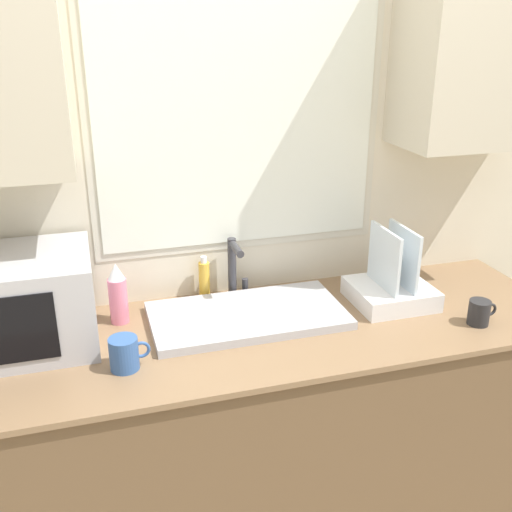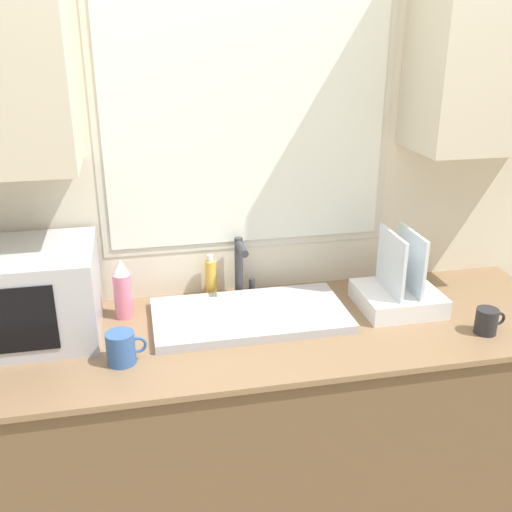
{
  "view_description": "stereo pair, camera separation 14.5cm",
  "coord_description": "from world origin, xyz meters",
  "px_view_note": "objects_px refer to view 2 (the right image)",
  "views": [
    {
      "loc": [
        -0.55,
        -1.4,
        1.92
      ],
      "look_at": [
        -0.04,
        0.3,
        1.21
      ],
      "focal_mm": 42.0,
      "sensor_mm": 36.0,
      "label": 1
    },
    {
      "loc": [
        -0.41,
        -1.44,
        1.92
      ],
      "look_at": [
        -0.04,
        0.3,
        1.21
      ],
      "focal_mm": 42.0,
      "sensor_mm": 36.0,
      "label": 2
    }
  ],
  "objects_px": {
    "faucet": "(241,264)",
    "microwave": "(26,294)",
    "spray_bottle": "(123,290)",
    "mug_near_sink": "(121,348)",
    "dish_rack": "(398,292)",
    "soap_bottle": "(211,278)"
  },
  "relations": [
    {
      "from": "soap_bottle",
      "to": "faucet",
      "type": "bearing_deg",
      "value": -10.54
    },
    {
      "from": "dish_rack",
      "to": "mug_near_sink",
      "type": "distance_m",
      "value": 1.0
    },
    {
      "from": "microwave",
      "to": "dish_rack",
      "type": "xyz_separation_m",
      "value": [
        1.28,
        -0.06,
        -0.09
      ]
    },
    {
      "from": "faucet",
      "to": "soap_bottle",
      "type": "relative_size",
      "value": 1.37
    },
    {
      "from": "dish_rack",
      "to": "soap_bottle",
      "type": "bearing_deg",
      "value": 160.18
    },
    {
      "from": "mug_near_sink",
      "to": "spray_bottle",
      "type": "bearing_deg",
      "value": 88.4
    },
    {
      "from": "spray_bottle",
      "to": "mug_near_sink",
      "type": "bearing_deg",
      "value": -91.6
    },
    {
      "from": "faucet",
      "to": "dish_rack",
      "type": "bearing_deg",
      "value": -21.63
    },
    {
      "from": "spray_bottle",
      "to": "dish_rack",
      "type": "bearing_deg",
      "value": -7.57
    },
    {
      "from": "faucet",
      "to": "mug_near_sink",
      "type": "height_order",
      "value": "faucet"
    },
    {
      "from": "dish_rack",
      "to": "soap_bottle",
      "type": "height_order",
      "value": "dish_rack"
    },
    {
      "from": "faucet",
      "to": "mug_near_sink",
      "type": "bearing_deg",
      "value": -138.31
    },
    {
      "from": "microwave",
      "to": "spray_bottle",
      "type": "xyz_separation_m",
      "value": [
        0.3,
        0.07,
        -0.05
      ]
    },
    {
      "from": "faucet",
      "to": "microwave",
      "type": "relative_size",
      "value": 0.51
    },
    {
      "from": "microwave",
      "to": "dish_rack",
      "type": "distance_m",
      "value": 1.28
    },
    {
      "from": "microwave",
      "to": "dish_rack",
      "type": "bearing_deg",
      "value": -2.75
    },
    {
      "from": "microwave",
      "to": "mug_near_sink",
      "type": "bearing_deg",
      "value": -39.39
    },
    {
      "from": "faucet",
      "to": "mug_near_sink",
      "type": "xyz_separation_m",
      "value": [
        -0.44,
        -0.4,
        -0.08
      ]
    },
    {
      "from": "dish_rack",
      "to": "soap_bottle",
      "type": "relative_size",
      "value": 1.73
    },
    {
      "from": "spray_bottle",
      "to": "mug_near_sink",
      "type": "height_order",
      "value": "spray_bottle"
    },
    {
      "from": "microwave",
      "to": "dish_rack",
      "type": "height_order",
      "value": "microwave"
    },
    {
      "from": "soap_bottle",
      "to": "spray_bottle",
      "type": "bearing_deg",
      "value": -161.95
    }
  ]
}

